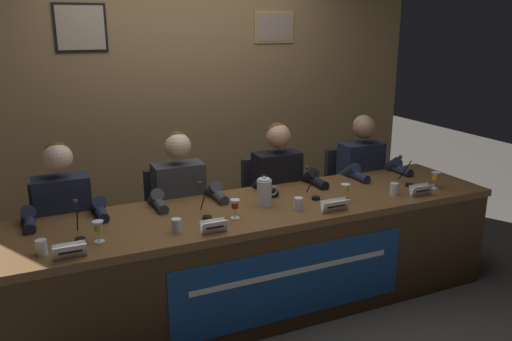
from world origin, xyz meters
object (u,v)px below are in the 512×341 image
Objects in this scene: water_cup_center_right at (298,205)px; water_cup_far_right at (394,189)px; juice_glass_center_left at (235,205)px; chair_center_right at (270,214)px; chair_far_left at (66,248)px; nameplate_center_left at (214,226)px; microphone_center_left at (205,206)px; microphone_far_right at (406,176)px; chair_far_right at (351,201)px; microphone_far_left at (78,227)px; nameplate_center_right at (335,205)px; panelist_center_left at (182,203)px; microphone_center_right at (313,188)px; juice_glass_center_right at (345,189)px; panelist_center_right at (281,189)px; water_pitcher_central at (264,192)px; nameplate_far_left at (70,251)px; water_cup_center_left at (177,226)px; conference_table at (263,244)px; panelist_far_right at (366,177)px; panelist_far_left at (65,220)px; juice_glass_far_left at (98,228)px; nameplate_far_right at (421,190)px; water_cup_far_left at (41,248)px; chair_center_left at (176,229)px; juice_glass_far_right at (435,177)px.

water_cup_far_right is (0.79, -0.00, 0.00)m from water_cup_center_right.
juice_glass_center_left is 1.05m from chair_center_right.
nameplate_center_left is (0.78, -0.91, 0.37)m from chair_far_left.
microphone_far_right is at bearing 0.25° from microphone_center_left.
juice_glass_center_left is at bearing -152.16° from chair_far_right.
nameplate_center_right is (1.58, -0.23, -0.03)m from microphone_far_left.
water_cup_center_right is (0.64, 0.13, -0.00)m from nameplate_center_left.
microphone_center_right is at bearing -25.85° from panelist_center_left.
microphone_center_right is (-0.16, 0.16, -0.01)m from juice_glass_center_right.
panelist_center_right is 0.85m from water_cup_far_right.
water_pitcher_central reaches higher than nameplate_center_right.
nameplate_far_left is 0.81× the size of water_pitcher_central.
juice_glass_center_right is 1.05m from chair_far_right.
microphone_far_left reaches higher than juice_glass_center_left.
juice_glass_center_right is (1.22, 0.05, 0.05)m from water_cup_center_left.
panelist_center_right is (0.40, 0.51, 0.18)m from conference_table.
panelist_far_right reaches higher than microphone_center_left.
chair_center_right is at bearing 142.80° from microphone_far_right.
conference_table is at bearing -118.84° from water_pitcher_central.
panelist_far_left is 9.77× the size of juice_glass_center_right.
juice_glass_far_left is 2.23m from nameplate_far_right.
water_cup_far_left and water_cup_far_right have the same top height.
panelist_center_right reaches higher than chair_center_left.
juice_glass_far_left is 0.79× the size of nameplate_center_left.
water_cup_far_left is 0.10× the size of chair_center_right.
panelist_center_left is at bearing 40.77° from juice_glass_far_left.
panelist_center_right is 1.03m from nameplate_far_right.
juice_glass_far_left is at bearing 41.96° from nameplate_far_left.
panelist_center_right reaches higher than water_cup_far_right.
microphone_far_right is (1.24, 0.07, 0.31)m from conference_table.
nameplate_center_right is at bearing -2.84° from water_cup_far_left.
juice_glass_far_right is (2.74, 0.02, 0.05)m from water_cup_far_left.
water_cup_center_right is 0.69× the size of juice_glass_far_right.
water_cup_far_left is (-0.16, -0.61, 0.09)m from panelist_far_left.
chair_center_left reaches higher than juice_glass_center_left.
nameplate_far_left is 2.01× the size of water_cup_center_left.
water_cup_far_left is 1.15m from juice_glass_center_left.
panelist_far_left is (-1.20, 0.51, 0.18)m from conference_table.
microphone_far_left is at bearing 178.32° from conference_table.
juice_glass_center_left is 0.63× the size of nameplate_center_right.
nameplate_far_right is 0.19m from water_cup_far_right.
panelist_center_left is at bearing 139.65° from nameplate_center_right.
water_cup_center_left is 1.05m from nameplate_center_right.
chair_center_left is 0.34m from panelist_center_left.
nameplate_far_left is at bearing -175.13° from juice_glass_center_right.
microphone_center_left is 1.25× the size of nameplate_far_right.
juice_glass_center_left is (-0.22, -0.04, 0.32)m from conference_table.
water_pitcher_central is (0.44, 0.03, 0.02)m from microphone_center_left.
water_cup_far_left is at bearing -155.18° from chair_center_right.
nameplate_far_left is at bearing -150.53° from chair_center_right.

